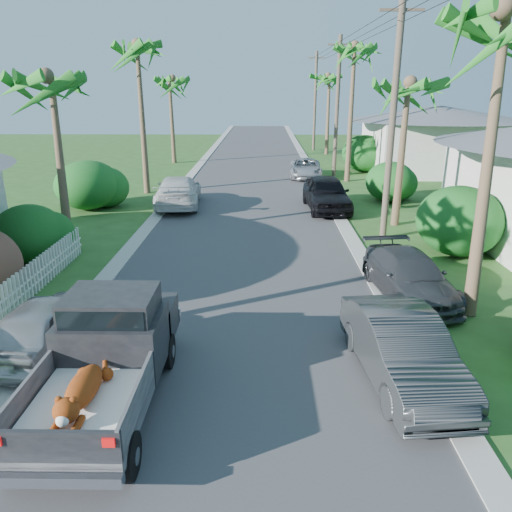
{
  "coord_description": "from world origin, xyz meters",
  "views": [
    {
      "loc": [
        0.75,
        -6.49,
        5.8
      ],
      "look_at": [
        0.55,
        6.5,
        1.4
      ],
      "focal_mm": 35.0,
      "sensor_mm": 36.0,
      "label": 1
    }
  ],
  "objects_px": {
    "palm_l_d": "(170,79)",
    "utility_pole_d": "(315,101)",
    "parked_car_rm": "(409,276)",
    "palm_r_a": "(511,12)",
    "parked_car_ln": "(50,323)",
    "palm_l_b": "(49,77)",
    "palm_l_c": "(137,45)",
    "parked_car_lf": "(178,192)",
    "parked_car_rf": "(326,193)",
    "utility_pole_b": "(393,121)",
    "parked_car_rn": "(402,350)",
    "pickup_truck": "(110,349)",
    "utility_pole_c": "(337,107)",
    "parked_car_rd": "(306,168)",
    "palm_r_d": "(330,76)",
    "house_right_far": "(435,142)",
    "palm_r_c": "(355,47)",
    "palm_r_b": "(408,84)"
  },
  "relations": [
    {
      "from": "palm_l_d",
      "to": "utility_pole_d",
      "type": "bearing_deg",
      "value": 36.64
    },
    {
      "from": "parked_car_rm",
      "to": "palm_r_a",
      "type": "height_order",
      "value": "palm_r_a"
    },
    {
      "from": "parked_car_ln",
      "to": "palm_l_b",
      "type": "distance_m",
      "value": 10.22
    },
    {
      "from": "parked_car_ln",
      "to": "palm_l_c",
      "type": "bearing_deg",
      "value": -78.83
    },
    {
      "from": "parked_car_rm",
      "to": "parked_car_lf",
      "type": "relative_size",
      "value": 0.82
    },
    {
      "from": "parked_car_rf",
      "to": "palm_l_c",
      "type": "relative_size",
      "value": 0.53
    },
    {
      "from": "utility_pole_b",
      "to": "parked_car_rn",
      "type": "bearing_deg",
      "value": -100.88
    },
    {
      "from": "pickup_truck",
      "to": "utility_pole_c",
      "type": "height_order",
      "value": "utility_pole_c"
    },
    {
      "from": "utility_pole_b",
      "to": "palm_l_d",
      "type": "bearing_deg",
      "value": 119.95
    },
    {
      "from": "parked_car_ln",
      "to": "utility_pole_b",
      "type": "relative_size",
      "value": 0.44
    },
    {
      "from": "parked_car_lf",
      "to": "parked_car_ln",
      "type": "bearing_deg",
      "value": 83.02
    },
    {
      "from": "parked_car_rd",
      "to": "parked_car_ln",
      "type": "xyz_separation_m",
      "value": [
        -7.76,
        -23.54,
        0.05
      ]
    },
    {
      "from": "palm_r_d",
      "to": "house_right_far",
      "type": "relative_size",
      "value": 0.89
    },
    {
      "from": "parked_car_rm",
      "to": "parked_car_ln",
      "type": "height_order",
      "value": "parked_car_ln"
    },
    {
      "from": "parked_car_rn",
      "to": "palm_r_c",
      "type": "bearing_deg",
      "value": 77.37
    },
    {
      "from": "pickup_truck",
      "to": "house_right_far",
      "type": "distance_m",
      "value": 31.87
    },
    {
      "from": "utility_pole_b",
      "to": "parked_car_rm",
      "type": "bearing_deg",
      "value": -96.04
    },
    {
      "from": "parked_car_lf",
      "to": "utility_pole_b",
      "type": "xyz_separation_m",
      "value": [
        9.2,
        -5.55,
        3.83
      ]
    },
    {
      "from": "parked_car_rn",
      "to": "parked_car_lf",
      "type": "xyz_separation_m",
      "value": [
        -7.2,
        15.96,
        0.06
      ]
    },
    {
      "from": "parked_car_rn",
      "to": "utility_pole_d",
      "type": "height_order",
      "value": "utility_pole_d"
    },
    {
      "from": "pickup_truck",
      "to": "palm_l_b",
      "type": "xyz_separation_m",
      "value": [
        -4.6,
        9.99,
        5.14
      ]
    },
    {
      "from": "parked_car_rm",
      "to": "utility_pole_d",
      "type": "height_order",
      "value": "utility_pole_d"
    },
    {
      "from": "parked_car_rn",
      "to": "palm_r_c",
      "type": "distance_m",
      "value": 24.69
    },
    {
      "from": "parked_car_rf",
      "to": "house_right_far",
      "type": "bearing_deg",
      "value": 49.65
    },
    {
      "from": "pickup_truck",
      "to": "palm_r_d",
      "type": "xyz_separation_m",
      "value": [
        8.7,
        37.99,
        5.73
      ]
    },
    {
      "from": "utility_pole_b",
      "to": "parked_car_rd",
      "type": "bearing_deg",
      "value": 97.95
    },
    {
      "from": "palm_l_b",
      "to": "palm_r_d",
      "type": "bearing_deg",
      "value": 64.59
    },
    {
      "from": "palm_r_c",
      "to": "utility_pole_c",
      "type": "bearing_deg",
      "value": 106.7
    },
    {
      "from": "parked_car_rn",
      "to": "parked_car_rf",
      "type": "relative_size",
      "value": 0.88
    },
    {
      "from": "parked_car_rn",
      "to": "parked_car_rf",
      "type": "height_order",
      "value": "parked_car_rf"
    },
    {
      "from": "parked_car_rd",
      "to": "palm_l_b",
      "type": "bearing_deg",
      "value": -121.57
    },
    {
      "from": "palm_l_b",
      "to": "palm_l_d",
      "type": "height_order",
      "value": "palm_l_d"
    },
    {
      "from": "palm_r_c",
      "to": "utility_pole_b",
      "type": "height_order",
      "value": "palm_r_c"
    },
    {
      "from": "utility_pole_d",
      "to": "house_right_far",
      "type": "bearing_deg",
      "value": -60.35
    },
    {
      "from": "palm_l_b",
      "to": "palm_r_a",
      "type": "distance_m",
      "value": 14.47
    },
    {
      "from": "palm_r_b",
      "to": "parked_car_rm",
      "type": "bearing_deg",
      "value": -101.55
    },
    {
      "from": "palm_r_b",
      "to": "utility_pole_b",
      "type": "relative_size",
      "value": 0.8
    },
    {
      "from": "house_right_far",
      "to": "utility_pole_c",
      "type": "xyz_separation_m",
      "value": [
        -7.4,
        -2.0,
        2.48
      ]
    },
    {
      "from": "palm_r_a",
      "to": "parked_car_rd",
      "type": "bearing_deg",
      "value": 97.22
    },
    {
      "from": "parked_car_rf",
      "to": "utility_pole_b",
      "type": "bearing_deg",
      "value": -73.79
    },
    {
      "from": "palm_r_a",
      "to": "palm_r_b",
      "type": "bearing_deg",
      "value": 88.09
    },
    {
      "from": "pickup_truck",
      "to": "parked_car_rm",
      "type": "relative_size",
      "value": 1.18
    },
    {
      "from": "utility_pole_d",
      "to": "parked_car_rm",
      "type": "bearing_deg",
      "value": -91.01
    },
    {
      "from": "parked_car_ln",
      "to": "parked_car_rm",
      "type": "bearing_deg",
      "value": -155.2
    },
    {
      "from": "parked_car_rd",
      "to": "palm_l_c",
      "type": "relative_size",
      "value": 0.48
    },
    {
      "from": "parked_car_rn",
      "to": "utility_pole_c",
      "type": "bearing_deg",
      "value": 79.21
    },
    {
      "from": "palm_l_d",
      "to": "utility_pole_c",
      "type": "height_order",
      "value": "utility_pole_c"
    },
    {
      "from": "parked_car_rd",
      "to": "utility_pole_b",
      "type": "distance_m",
      "value": 15.0
    },
    {
      "from": "parked_car_lf",
      "to": "utility_pole_d",
      "type": "relative_size",
      "value": 0.59
    },
    {
      "from": "parked_car_rf",
      "to": "utility_pole_c",
      "type": "bearing_deg",
      "value": 76.94
    }
  ]
}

